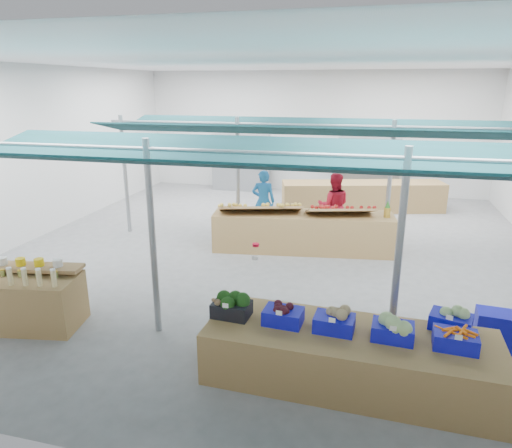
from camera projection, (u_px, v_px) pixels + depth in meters
The scene contains 24 objects.
floor at pixel (273, 250), 10.68m from camera, with size 13.00×13.00×0.00m, color slate.
hall at pixel (287, 130), 11.24m from camera, with size 13.00×13.00×13.00m.
pole_grid at pixel (295, 193), 8.36m from camera, with size 10.00×4.60×3.00m.
awnings at pixel (296, 140), 8.07m from camera, with size 9.50×7.08×0.30m.
back_shelving_left at pixel (241, 163), 16.54m from camera, with size 2.00×0.50×2.00m, color #B23F33.
back_shelving_right at pixel (368, 168), 15.49m from camera, with size 2.00×0.50×2.00m, color #B23F33.
bottle_shelf at pixel (21, 299), 7.25m from camera, with size 1.97×1.39×1.11m.
veg_counter at pixel (348, 357), 5.85m from camera, with size 3.67×1.22×0.71m, color olive.
fruit_counter at pixel (303, 232), 10.59m from camera, with size 4.11×0.98×0.88m, color olive.
far_counter at pixel (362, 196), 13.96m from camera, with size 4.87×0.97×0.88m, color olive.
crate_stack at pixel (495, 333), 6.49m from camera, with size 0.54×0.38×0.65m, color #1012B4.
vendor_left at pixel (263, 201), 11.78m from camera, with size 0.60×0.39×1.64m, color #165994.
vendor_right at pixel (334, 206), 11.36m from camera, with size 0.80×0.62×1.64m, color #A81428.
crate_broccoli at pixel (232, 305), 6.12m from camera, with size 0.52×0.42×0.35m.
crate_beets at pixel (283, 314), 5.94m from camera, with size 0.52×0.42×0.29m.
crate_celeriac at pixel (334, 320), 5.76m from camera, with size 0.52×0.42×0.31m.
crate_cabbage at pixel (393, 327), 5.57m from camera, with size 0.52×0.42×0.35m.
crate_carrots at pixel (455, 339), 5.39m from camera, with size 0.52×0.42×0.29m.
sparrow at pixel (217, 302), 6.02m from camera, with size 0.12×0.09×0.11m.
pole_ribbon at pixel (256, 246), 7.76m from camera, with size 0.12×0.12×0.28m.
apple_heap_yellow at pixel (260, 206), 10.43m from camera, with size 2.02×1.18×0.27m.
apple_heap_red at pixel (341, 209), 10.23m from camera, with size 1.63×1.07×0.27m.
pineapple at pixel (387, 209), 10.11m from camera, with size 0.14×0.14×0.39m.
crate_extra at pixel (451, 318), 5.80m from camera, with size 0.58×0.48×0.32m.
Camera 1 is at (2.06, -9.83, 3.71)m, focal length 32.00 mm.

